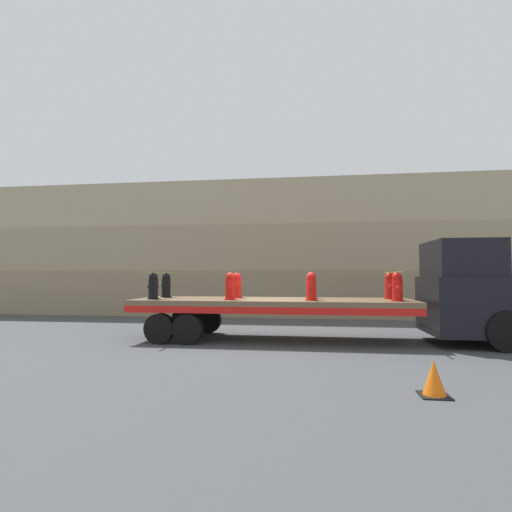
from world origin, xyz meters
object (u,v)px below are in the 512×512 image
(truck_cab, at_px, (472,293))
(fire_hydrant_red_near_3, at_px, (397,287))
(fire_hydrant_red_far_1, at_px, (237,286))
(traffic_cone, at_px, (434,379))
(fire_hydrant_black_near_0, at_px, (153,286))
(fire_hydrant_red_far_2, at_px, (311,286))
(fire_hydrant_red_near_2, at_px, (311,287))
(fire_hydrant_black_far_0, at_px, (166,285))
(fire_hydrant_red_near_1, at_px, (230,287))
(fire_hydrant_red_far_3, at_px, (390,286))
(flatbed_trailer, at_px, (254,307))

(truck_cab, bearing_deg, fire_hydrant_red_near_3, -165.85)
(fire_hydrant_red_far_1, distance_m, traffic_cone, 7.51)
(fire_hydrant_black_near_0, xyz_separation_m, fire_hydrant_red_far_2, (4.84, 1.10, 0.00))
(fire_hydrant_red_far_1, relative_size, traffic_cone, 1.40)
(fire_hydrant_black_near_0, height_order, fire_hydrant_red_near_2, same)
(truck_cab, distance_m, traffic_cone, 6.09)
(fire_hydrant_black_far_0, bearing_deg, truck_cab, -3.34)
(fire_hydrant_red_near_1, relative_size, fire_hydrant_red_near_3, 1.00)
(fire_hydrant_black_far_0, distance_m, fire_hydrant_red_far_3, 7.26)
(truck_cab, relative_size, fire_hydrant_red_near_1, 3.64)
(fire_hydrant_black_near_0, relative_size, fire_hydrant_red_far_2, 1.00)
(fire_hydrant_red_near_3, xyz_separation_m, traffic_cone, (-0.43, -4.82, -1.37))
(fire_hydrant_black_far_0, relative_size, fire_hydrant_red_far_2, 1.00)
(fire_hydrant_black_far_0, height_order, fire_hydrant_red_far_1, same)
(flatbed_trailer, distance_m, fire_hydrant_red_near_3, 4.28)
(fire_hydrant_red_near_2, bearing_deg, fire_hydrant_black_far_0, 167.16)
(fire_hydrant_black_far_0, height_order, fire_hydrant_red_near_1, same)
(fire_hydrant_red_far_3, distance_m, traffic_cone, 6.10)
(fire_hydrant_red_near_1, bearing_deg, traffic_cone, -47.57)
(fire_hydrant_black_far_0, height_order, fire_hydrant_red_near_2, same)
(fire_hydrant_red_near_2, relative_size, fire_hydrant_red_far_2, 1.00)
(fire_hydrant_black_far_0, height_order, fire_hydrant_red_near_3, same)
(truck_cab, xyz_separation_m, fire_hydrant_black_far_0, (-9.45, 0.55, 0.19))
(fire_hydrant_red_far_3, xyz_separation_m, traffic_cone, (-0.43, -5.93, -1.37))
(flatbed_trailer, height_order, fire_hydrant_red_far_1, fire_hydrant_red_far_1)
(flatbed_trailer, xyz_separation_m, fire_hydrant_black_far_0, (-3.06, 0.55, 0.64))
(fire_hydrant_red_near_3, bearing_deg, traffic_cone, -95.11)
(truck_cab, relative_size, fire_hydrant_black_near_0, 3.64)
(fire_hydrant_red_near_2, xyz_separation_m, fire_hydrant_red_near_3, (2.42, 0.00, 0.00))
(fire_hydrant_black_far_0, bearing_deg, fire_hydrant_red_far_1, 0.00)
(truck_cab, bearing_deg, fire_hydrant_black_near_0, -176.66)
(fire_hydrant_black_far_0, distance_m, fire_hydrant_red_near_1, 2.66)
(fire_hydrant_black_far_0, bearing_deg, fire_hydrant_red_far_3, 0.00)
(fire_hydrant_red_near_1, bearing_deg, fire_hydrant_red_far_2, 24.51)
(flatbed_trailer, relative_size, fire_hydrant_red_near_2, 10.30)
(flatbed_trailer, height_order, fire_hydrant_black_far_0, fire_hydrant_black_far_0)
(traffic_cone, bearing_deg, fire_hydrant_black_far_0, 139.04)
(fire_hydrant_red_far_1, bearing_deg, fire_hydrant_red_far_2, 0.00)
(fire_hydrant_red_near_1, xyz_separation_m, fire_hydrant_red_far_1, (0.00, 1.10, 0.00))
(flatbed_trailer, xyz_separation_m, fire_hydrant_red_near_1, (-0.64, -0.55, 0.64))
(truck_cab, xyz_separation_m, fire_hydrant_red_near_3, (-2.19, -0.55, 0.19))
(fire_hydrant_red_near_3, distance_m, traffic_cone, 5.03)
(fire_hydrant_red_far_1, bearing_deg, fire_hydrant_red_far_3, 0.00)
(fire_hydrant_black_near_0, xyz_separation_m, traffic_cone, (6.83, -4.82, -1.37))
(fire_hydrant_black_far_0, height_order, traffic_cone, fire_hydrant_black_far_0)
(fire_hydrant_black_far_0, relative_size, fire_hydrant_red_far_1, 1.00)
(fire_hydrant_black_near_0, bearing_deg, fire_hydrant_red_far_1, 24.51)
(truck_cab, relative_size, fire_hydrant_red_far_3, 3.64)
(fire_hydrant_black_near_0, xyz_separation_m, fire_hydrant_black_far_0, (0.00, 1.10, 0.00))
(flatbed_trailer, distance_m, fire_hydrant_red_far_1, 1.06)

